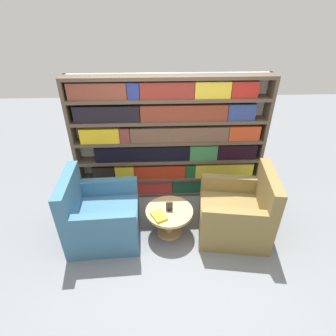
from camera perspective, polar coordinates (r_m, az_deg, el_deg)
name	(u,v)px	position (r m, az deg, el deg)	size (l,w,h in m)	color
ground_plane	(174,248)	(3.72, 1.28, -17.06)	(14.00, 14.00, 0.00)	slate
bookshelf	(169,141)	(4.15, 0.25, 5.91)	(2.99, 0.30, 1.99)	silver
armchair_left	(101,217)	(3.77, -14.47, -10.38)	(0.97, 0.92, 0.99)	#386684
armchair_right	(237,214)	(3.84, 14.77, -9.56)	(1.05, 1.01, 0.99)	olive
coffee_table	(169,216)	(3.72, 0.29, -10.50)	(0.66, 0.66, 0.41)	tan
table_sign	(169,207)	(3.61, 0.29, -8.46)	(0.09, 0.06, 0.14)	black
stray_book	(159,216)	(3.54, -2.00, -10.39)	(0.24, 0.27, 0.03)	gold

